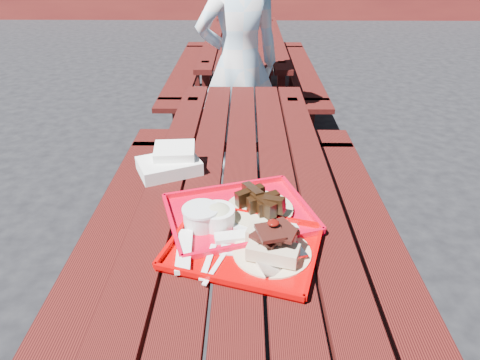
{
  "coord_description": "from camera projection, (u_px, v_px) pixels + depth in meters",
  "views": [
    {
      "loc": [
        0.02,
        -1.51,
        1.6
      ],
      "look_at": [
        0.0,
        -0.15,
        0.82
      ],
      "focal_mm": 32.0,
      "sensor_mm": 36.0,
      "label": 1
    }
  ],
  "objects": [
    {
      "name": "person",
      "position": [
        239.0,
        65.0,
        2.99
      ],
      "size": [
        0.68,
        0.55,
        1.64
      ],
      "primitive_type": "imported",
      "rotation": [
        0.0,
        0.0,
        3.43
      ],
      "color": "#BAE1FD",
      "rests_on": "ground"
    },
    {
      "name": "ground",
      "position": [
        240.0,
        309.0,
        2.11
      ],
      "size": [
        60.0,
        60.0,
        0.0
      ],
      "primitive_type": "plane",
      "color": "black",
      "rests_on": "ground"
    },
    {
      "name": "picnic_table_near",
      "position": [
        240.0,
        215.0,
        1.83
      ],
      "size": [
        1.41,
        2.4,
        0.75
      ],
      "color": "#44100D",
      "rests_on": "ground"
    },
    {
      "name": "near_tray",
      "position": [
        246.0,
        237.0,
        1.33
      ],
      "size": [
        0.53,
        0.46,
        0.14
      ],
      "color": "#C10001",
      "rests_on": "picnic_table_near"
    },
    {
      "name": "picnic_table_far",
      "position": [
        244.0,
        56.0,
        4.26
      ],
      "size": [
        1.41,
        2.4,
        0.75
      ],
      "color": "#44100D",
      "rests_on": "ground"
    },
    {
      "name": "white_cloth",
      "position": [
        171.0,
        162.0,
        1.76
      ],
      "size": [
        0.29,
        0.26,
        0.1
      ],
      "color": "white",
      "rests_on": "picnic_table_near"
    },
    {
      "name": "far_tray",
      "position": [
        238.0,
        213.0,
        1.46
      ],
      "size": [
        0.57,
        0.5,
        0.08
      ],
      "color": "red",
      "rests_on": "picnic_table_near"
    }
  ]
}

